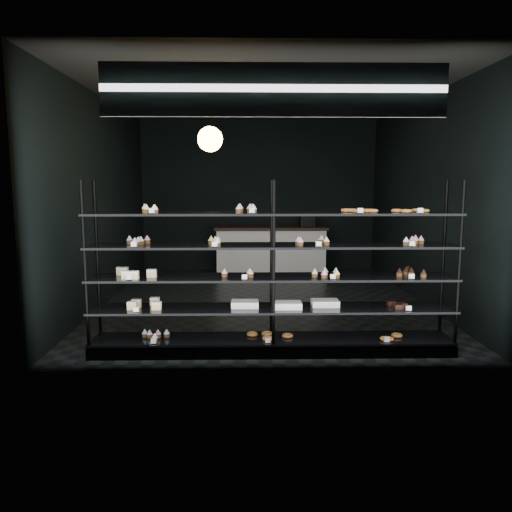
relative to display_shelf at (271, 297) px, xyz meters
name	(u,v)px	position (x,y,z in m)	size (l,w,h in m)	color
room	(263,201)	(0.00, 2.45, 0.97)	(5.01, 6.01, 3.20)	black
display_shelf	(271,297)	(0.00, 0.00, 0.00)	(4.00, 0.50, 1.91)	black
signage	(275,90)	(0.00, -0.48, 2.12)	(3.30, 0.05, 0.50)	#0C123C
pendant_lamp	(210,139)	(-0.74, 1.36, 1.82)	(0.33, 0.33, 0.90)	black
service_counter	(271,249)	(0.26, 4.95, -0.13)	(2.32, 0.65, 1.23)	white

